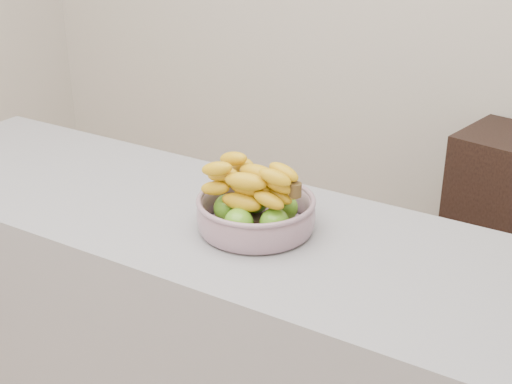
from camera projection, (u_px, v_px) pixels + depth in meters
The scene contains 3 objects.
counter at pixel (202, 355), 2.01m from camera, with size 2.00×0.60×0.90m, color gray.
cabinet at pixel (510, 233), 2.79m from camera, with size 0.44×0.35×0.80m, color black.
fruit_bowl at pixel (256, 208), 1.72m from camera, with size 0.29×0.29×0.17m.
Camera 1 is at (0.98, -0.85, 1.71)m, focal length 50.00 mm.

